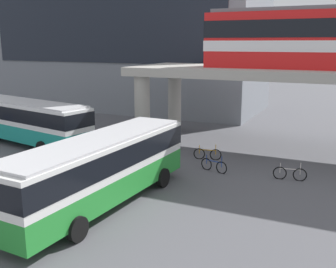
{
  "coord_description": "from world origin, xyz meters",
  "views": [
    {
      "loc": [
        12.87,
        -11.79,
        7.31
      ],
      "look_at": [
        3.46,
        8.35,
        2.2
      ],
      "focal_mm": 42.58,
      "sensor_mm": 36.0,
      "label": 1
    }
  ],
  "objects_px": {
    "bus_main": "(100,165)",
    "bus_secondary": "(28,118)",
    "station_building": "(129,20)",
    "bicycle_silver": "(290,174)",
    "bicycle_blue": "(214,166)",
    "bicycle_orange": "(207,154)"
  },
  "relations": [
    {
      "from": "bus_main",
      "to": "bus_secondary",
      "type": "bearing_deg",
      "value": 147.31
    },
    {
      "from": "station_building",
      "to": "bicycle_silver",
      "type": "bearing_deg",
      "value": -42.16
    },
    {
      "from": "station_building",
      "to": "bicycle_blue",
      "type": "bearing_deg",
      "value": -49.03
    },
    {
      "from": "bus_main",
      "to": "bicycle_silver",
      "type": "relative_size",
      "value": 6.28
    },
    {
      "from": "bus_main",
      "to": "station_building",
      "type": "bearing_deg",
      "value": 117.74
    },
    {
      "from": "bicycle_silver",
      "to": "bus_secondary",
      "type": "bearing_deg",
      "value": -179.41
    },
    {
      "from": "bicycle_silver",
      "to": "bicycle_blue",
      "type": "distance_m",
      "value": 4.23
    },
    {
      "from": "station_building",
      "to": "bus_secondary",
      "type": "bearing_deg",
      "value": -81.72
    },
    {
      "from": "bus_main",
      "to": "bicycle_silver",
      "type": "height_order",
      "value": "bus_main"
    },
    {
      "from": "station_building",
      "to": "bus_main",
      "type": "relative_size",
      "value": 2.68
    },
    {
      "from": "bus_main",
      "to": "bicycle_blue",
      "type": "bearing_deg",
      "value": 66.5
    },
    {
      "from": "bus_secondary",
      "to": "bicycle_orange",
      "type": "relative_size",
      "value": 6.44
    },
    {
      "from": "bus_secondary",
      "to": "bicycle_blue",
      "type": "distance_m",
      "value": 14.24
    },
    {
      "from": "bus_main",
      "to": "bus_secondary",
      "type": "height_order",
      "value": "same"
    },
    {
      "from": "bus_main",
      "to": "bicycle_orange",
      "type": "bearing_deg",
      "value": 78.48
    },
    {
      "from": "bus_main",
      "to": "bicycle_orange",
      "type": "xyz_separation_m",
      "value": [
        1.86,
        9.14,
        -1.63
      ]
    },
    {
      "from": "station_building",
      "to": "bicycle_orange",
      "type": "xyz_separation_m",
      "value": [
        15.8,
        -17.36,
        -9.51
      ]
    },
    {
      "from": "bicycle_silver",
      "to": "bus_main",
      "type": "bearing_deg",
      "value": -134.68
    },
    {
      "from": "bicycle_orange",
      "to": "bus_main",
      "type": "bearing_deg",
      "value": -101.52
    },
    {
      "from": "station_building",
      "to": "bicycle_silver",
      "type": "height_order",
      "value": "station_building"
    },
    {
      "from": "bus_main",
      "to": "bicycle_blue",
      "type": "relative_size",
      "value": 6.42
    },
    {
      "from": "bicycle_blue",
      "to": "bicycle_orange",
      "type": "bearing_deg",
      "value": 118.27
    }
  ]
}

